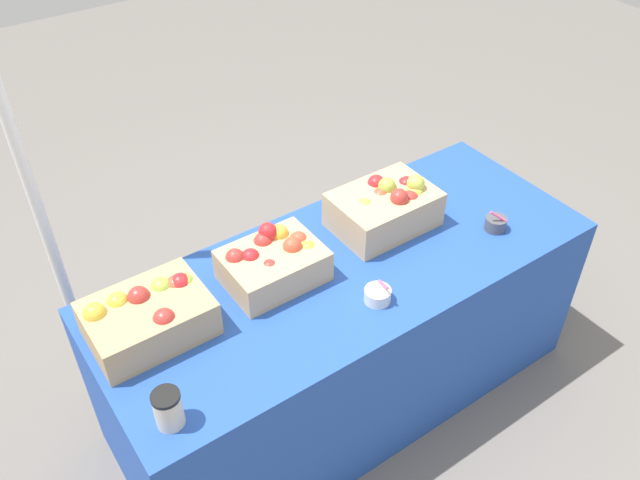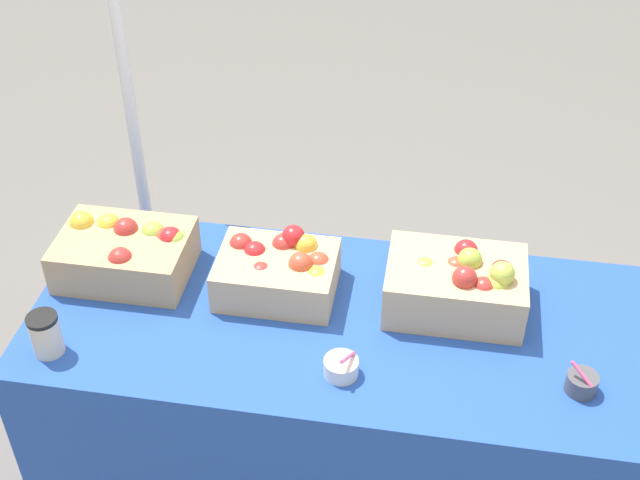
{
  "view_description": "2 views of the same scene",
  "coord_description": "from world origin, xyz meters",
  "px_view_note": "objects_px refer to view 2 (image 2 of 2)",
  "views": [
    {
      "loc": [
        -1.12,
        -1.43,
        2.37
      ],
      "look_at": [
        -0.15,
        -0.04,
        0.95
      ],
      "focal_mm": 37.25,
      "sensor_mm": 36.0,
      "label": 1
    },
    {
      "loc": [
        0.17,
        -1.76,
        2.42
      ],
      "look_at": [
        -0.13,
        0.03,
        1.0
      ],
      "focal_mm": 47.98,
      "sensor_mm": 36.0,
      "label": 2
    }
  ],
  "objects_px": {
    "sample_bowl_near": "(582,383)",
    "sample_bowl_mid": "(341,367)",
    "apple_crate_right": "(458,284)",
    "tent_pole": "(127,92)",
    "coffee_cup": "(46,334)",
    "apple_crate_middle": "(279,270)",
    "apple_crate_left": "(127,252)"
  },
  "relations": [
    {
      "from": "sample_bowl_near",
      "to": "apple_crate_middle",
      "type": "bearing_deg",
      "value": 162.82
    },
    {
      "from": "apple_crate_middle",
      "to": "tent_pole",
      "type": "distance_m",
      "value": 0.85
    },
    {
      "from": "apple_crate_middle",
      "to": "apple_crate_right",
      "type": "xyz_separation_m",
      "value": [
        0.52,
        0.01,
        0.01
      ]
    },
    {
      "from": "apple_crate_left",
      "to": "sample_bowl_near",
      "type": "distance_m",
      "value": 1.34
    },
    {
      "from": "coffee_cup",
      "to": "tent_pole",
      "type": "bearing_deg",
      "value": 93.12
    },
    {
      "from": "apple_crate_left",
      "to": "coffee_cup",
      "type": "height_order",
      "value": "apple_crate_left"
    },
    {
      "from": "apple_crate_right",
      "to": "sample_bowl_near",
      "type": "xyz_separation_m",
      "value": [
        0.33,
        -0.27,
        -0.06
      ]
    },
    {
      "from": "apple_crate_middle",
      "to": "sample_bowl_near",
      "type": "relative_size",
      "value": 3.41
    },
    {
      "from": "apple_crate_left",
      "to": "coffee_cup",
      "type": "bearing_deg",
      "value": -106.04
    },
    {
      "from": "apple_crate_middle",
      "to": "tent_pole",
      "type": "height_order",
      "value": "tent_pole"
    },
    {
      "from": "apple_crate_middle",
      "to": "tent_pole",
      "type": "bearing_deg",
      "value": 139.17
    },
    {
      "from": "sample_bowl_mid",
      "to": "tent_pole",
      "type": "distance_m",
      "value": 1.23
    },
    {
      "from": "sample_bowl_near",
      "to": "sample_bowl_mid",
      "type": "xyz_separation_m",
      "value": [
        -0.62,
        -0.04,
        -0.0
      ]
    },
    {
      "from": "sample_bowl_mid",
      "to": "coffee_cup",
      "type": "relative_size",
      "value": 0.74
    },
    {
      "from": "apple_crate_left",
      "to": "apple_crate_right",
      "type": "relative_size",
      "value": 0.99
    },
    {
      "from": "apple_crate_middle",
      "to": "sample_bowl_mid",
      "type": "relative_size",
      "value": 3.68
    },
    {
      "from": "apple_crate_right",
      "to": "sample_bowl_near",
      "type": "height_order",
      "value": "apple_crate_right"
    },
    {
      "from": "apple_crate_right",
      "to": "tent_pole",
      "type": "relative_size",
      "value": 0.19
    },
    {
      "from": "apple_crate_left",
      "to": "tent_pole",
      "type": "bearing_deg",
      "value": 106.1
    },
    {
      "from": "apple_crate_left",
      "to": "coffee_cup",
      "type": "distance_m",
      "value": 0.38
    },
    {
      "from": "tent_pole",
      "to": "apple_crate_right",
      "type": "bearing_deg",
      "value": -24.8
    },
    {
      "from": "apple_crate_left",
      "to": "sample_bowl_mid",
      "type": "distance_m",
      "value": 0.76
    },
    {
      "from": "apple_crate_middle",
      "to": "tent_pole",
      "type": "relative_size",
      "value": 0.16
    },
    {
      "from": "apple_crate_left",
      "to": "sample_bowl_mid",
      "type": "relative_size",
      "value": 4.14
    },
    {
      "from": "coffee_cup",
      "to": "apple_crate_left",
      "type": "bearing_deg",
      "value": 73.96
    },
    {
      "from": "sample_bowl_mid",
      "to": "sample_bowl_near",
      "type": "bearing_deg",
      "value": 4.06
    },
    {
      "from": "apple_crate_right",
      "to": "coffee_cup",
      "type": "distance_m",
      "value": 1.15
    },
    {
      "from": "apple_crate_left",
      "to": "apple_crate_right",
      "type": "bearing_deg",
      "value": 0.2
    },
    {
      "from": "sample_bowl_mid",
      "to": "tent_pole",
      "type": "xyz_separation_m",
      "value": [
        -0.85,
        0.84,
        0.29
      ]
    },
    {
      "from": "apple_crate_left",
      "to": "apple_crate_right",
      "type": "xyz_separation_m",
      "value": [
        0.98,
        0.0,
        0.01
      ]
    },
    {
      "from": "tent_pole",
      "to": "apple_crate_left",
      "type": "bearing_deg",
      "value": -73.9
    },
    {
      "from": "apple_crate_middle",
      "to": "coffee_cup",
      "type": "relative_size",
      "value": 2.72
    }
  ]
}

